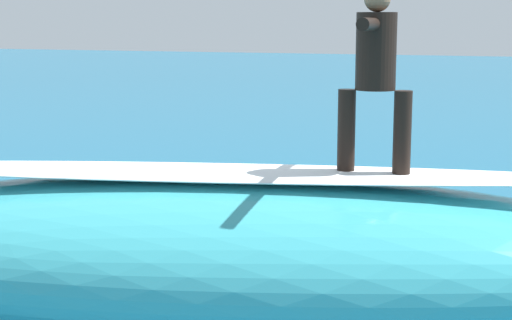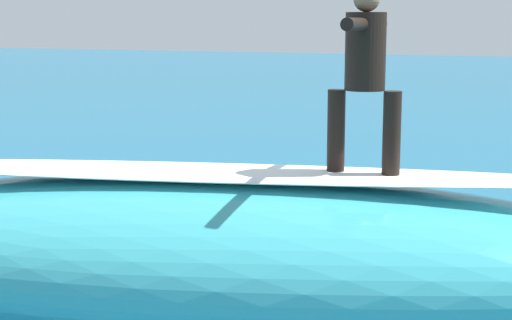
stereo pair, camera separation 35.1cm
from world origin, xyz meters
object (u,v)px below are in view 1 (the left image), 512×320
Objects in this scene: surfboard_riding at (373,177)px; surfer_paddling at (181,196)px; surfboard_paddling at (189,207)px; surfer_riding at (376,65)px.

surfer_paddling is at bearing -50.15° from surfboard_riding.
surfboard_riding is 5.65m from surfboard_paddling.
surfer_paddling is at bearing 180.00° from surfboard_paddling.
surfer_riding is at bearing -38.90° from surfboard_riding.
surfboard_riding is 5.61m from surfer_paddling.
surfboard_riding is at bearing -88.54° from surfer_paddling.
surfboard_paddling is at bearing -0.00° from surfer_paddling.
surfer_riding is 5.97m from surfboard_paddling.
surfboard_riding reaches higher than surfer_paddling.
surfboard_paddling is at bearing -51.48° from surfer_riding.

